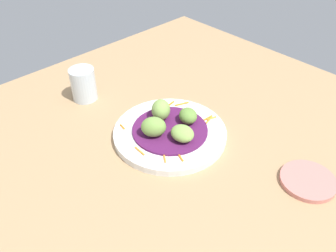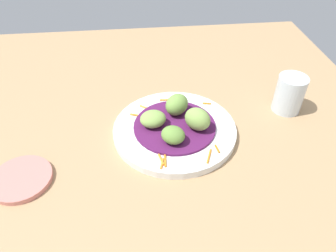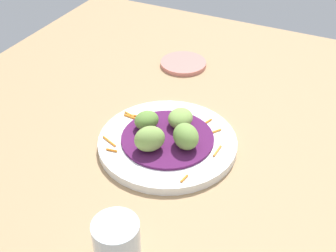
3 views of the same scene
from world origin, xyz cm
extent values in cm
cube|color=tan|center=(0.00, 0.00, 1.00)|extent=(110.00, 110.00, 2.00)
cylinder|color=white|center=(0.39, 5.62, 2.82)|extent=(26.23, 26.23, 1.64)
cylinder|color=#51194C|center=(0.39, 5.62, 3.91)|extent=(17.48, 17.48, 0.53)
cylinder|color=orange|center=(-7.26, 14.09, 3.84)|extent=(0.73, 1.98, 0.40)
cylinder|color=orange|center=(7.65, 13.12, 3.84)|extent=(2.14, 0.70, 0.40)
cylinder|color=orange|center=(-9.71, 4.92, 3.84)|extent=(0.58, 3.23, 0.40)
cylinder|color=orange|center=(-7.44, -0.57, 3.84)|extent=(1.57, 1.97, 0.40)
cylinder|color=orange|center=(9.43, 11.11, 3.84)|extent=(3.61, 1.77, 0.40)
cylinder|color=orange|center=(9.30, 1.89, 3.84)|extent=(2.95, 1.13, 0.40)
cylinder|color=orange|center=(-4.81, -2.72, 3.84)|extent=(1.09, 2.08, 0.40)
cylinder|color=orange|center=(9.31, 2.63, 3.84)|extent=(3.81, 0.62, 0.40)
cylinder|color=orange|center=(10.37, 1.92, 3.84)|extent=(2.56, 1.07, 0.40)
ellipsoid|color=olive|center=(4.91, 4.67, 5.89)|extent=(6.01, 6.25, 3.43)
ellipsoid|color=#84A851|center=(1.35, 10.14, 6.53)|extent=(7.05, 7.08, 4.72)
ellipsoid|color=#759E47|center=(-4.13, 6.58, 6.45)|extent=(7.13, 7.11, 4.56)
ellipsoid|color=#84A851|center=(-0.56, 1.10, 5.81)|extent=(5.00, 5.72, 3.28)
cylinder|color=tan|center=(10.10, -24.08, 2.50)|extent=(11.19, 11.19, 1.01)
cylinder|color=silver|center=(-5.48, 32.65, 6.34)|extent=(6.53, 6.53, 8.69)
camera|label=1|loc=(-44.35, -40.43, 55.86)|focal=38.18mm
camera|label=2|loc=(50.34, -1.30, 47.81)|focal=33.76mm
camera|label=3|loc=(-28.74, 64.70, 56.38)|focal=47.88mm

